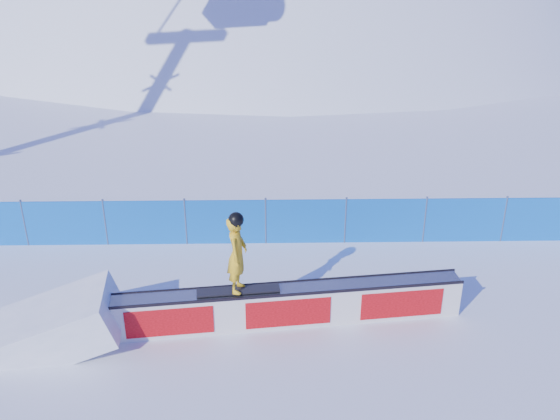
{
  "coord_description": "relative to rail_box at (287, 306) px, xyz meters",
  "views": [
    {
      "loc": [
        -0.9,
        -9.49,
        7.5
      ],
      "look_at": [
        -0.67,
        3.31,
        1.48
      ],
      "focal_mm": 40.0,
      "sensor_mm": 36.0,
      "label": 1
    }
  ],
  "objects": [
    {
      "name": "ground",
      "position": [
        0.57,
        -1.03,
        -0.42
      ],
      "size": [
        160.0,
        160.0,
        0.0
      ],
      "primitive_type": "plane",
      "color": "white",
      "rests_on": "ground"
    },
    {
      "name": "snow_hill",
      "position": [
        0.57,
        40.97,
        -18.42
      ],
      "size": [
        64.0,
        64.0,
        64.0
      ],
      "color": "white",
      "rests_on": "ground"
    },
    {
      "name": "safety_fence",
      "position": [
        0.57,
        3.47,
        0.18
      ],
      "size": [
        22.05,
        0.05,
        1.3
      ],
      "color": "blue",
      "rests_on": "ground"
    },
    {
      "name": "rail_box",
      "position": [
        0.0,
        0.0,
        0.0
      ],
      "size": [
        7.17,
        1.32,
        0.86
      ],
      "rotation": [
        0.0,
        0.0,
        0.12
      ],
      "color": "silver",
      "rests_on": "ground"
    },
    {
      "name": "snow_ramp",
      "position": [
        -4.44,
        -0.52,
        -0.42
      ],
      "size": [
        2.61,
        1.8,
        1.53
      ],
      "primitive_type": null,
      "rotation": [
        0.0,
        -0.31,
        0.12
      ],
      "color": "white",
      "rests_on": "ground"
    },
    {
      "name": "snowboarder",
      "position": [
        -0.96,
        -0.11,
        1.27
      ],
      "size": [
        1.65,
        0.63,
        1.7
      ],
      "rotation": [
        0.0,
        0.0,
        1.4
      ],
      "color": "black",
      "rests_on": "rail_box"
    }
  ]
}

